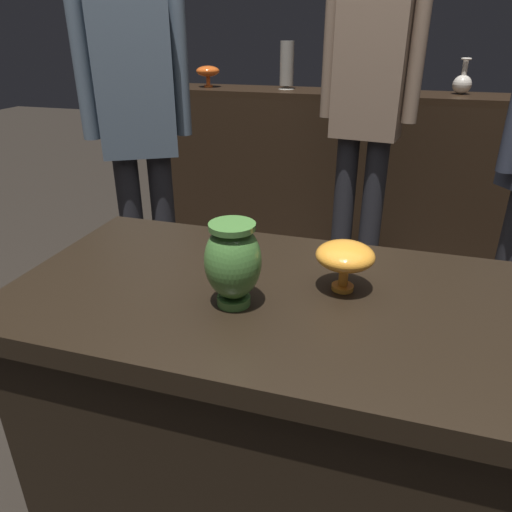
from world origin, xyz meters
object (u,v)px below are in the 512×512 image
at_px(shelf_vase_center, 371,81).
at_px(shelf_vase_far_left, 208,72).
at_px(vase_centerpiece, 233,261).
at_px(visitor_near_left, 138,119).
at_px(shelf_vase_left, 287,66).
at_px(shelf_vase_right, 462,83).
at_px(vase_tall_behind, 345,257).
at_px(visitor_center_back, 368,101).

distance_m(shelf_vase_center, shelf_vase_far_left, 1.04).
height_order(vase_centerpiece, visitor_near_left, visitor_near_left).
bearing_deg(shelf_vase_left, shelf_vase_far_left, -176.87).
xyz_separation_m(shelf_vase_center, shelf_vase_right, (0.52, 0.02, 0.00)).
distance_m(vase_centerpiece, shelf_vase_right, 2.41).
distance_m(vase_tall_behind, shelf_vase_far_left, 2.45).
height_order(vase_tall_behind, visitor_center_back, visitor_center_back).
height_order(vase_tall_behind, shelf_vase_far_left, shelf_vase_far_left).
relative_size(shelf_vase_center, shelf_vase_right, 0.53).
height_order(vase_centerpiece, shelf_vase_center, shelf_vase_center).
distance_m(shelf_vase_far_left, visitor_near_left, 1.20).
xyz_separation_m(vase_centerpiece, visitor_near_left, (-0.82, 1.09, 0.08)).
relative_size(vase_tall_behind, shelf_vase_left, 0.46).
height_order(shelf_vase_center, visitor_near_left, visitor_near_left).
bearing_deg(shelf_vase_left, shelf_vase_center, 1.54).
xyz_separation_m(shelf_vase_right, shelf_vase_far_left, (-1.56, -0.06, 0.03)).
height_order(vase_tall_behind, shelf_vase_right, shelf_vase_right).
height_order(shelf_vase_center, shelf_vase_far_left, shelf_vase_far_left).
xyz_separation_m(shelf_vase_right, shelf_vase_left, (-1.04, -0.03, 0.07)).
relative_size(vase_centerpiece, shelf_vase_left, 0.65).
distance_m(shelf_vase_right, visitor_center_back, 0.86).
xyz_separation_m(vase_centerpiece, vase_tall_behind, (0.21, 0.13, -0.02)).
bearing_deg(vase_centerpiece, vase_tall_behind, 31.44).
height_order(visitor_near_left, visitor_center_back, visitor_center_back).
height_order(vase_centerpiece, shelf_vase_right, shelf_vase_right).
bearing_deg(visitor_near_left, shelf_vase_center, -156.80).
relative_size(shelf_vase_center, visitor_near_left, 0.06).
bearing_deg(vase_centerpiece, shelf_vase_center, 88.13).
height_order(shelf_vase_center, shelf_vase_right, shelf_vase_right).
bearing_deg(shelf_vase_right, vase_centerpiece, -104.32).
relative_size(vase_centerpiece, visitor_center_back, 0.11).
bearing_deg(shelf_vase_center, visitor_near_left, -126.26).
relative_size(shelf_vase_far_left, visitor_center_back, 0.09).
distance_m(vase_centerpiece, visitor_center_back, 1.62).
height_order(shelf_vase_right, shelf_vase_left, shelf_vase_left).
distance_m(shelf_vase_left, visitor_center_back, 0.90).
bearing_deg(shelf_vase_left, vase_tall_behind, -73.15).
bearing_deg(visitor_near_left, vase_centerpiece, 96.57).
height_order(vase_tall_behind, shelf_vase_left, shelf_vase_left).
bearing_deg(visitor_near_left, shelf_vase_right, -169.27).
relative_size(vase_centerpiece, shelf_vase_far_left, 1.20).
bearing_deg(shelf_vase_left, shelf_vase_right, 1.85).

